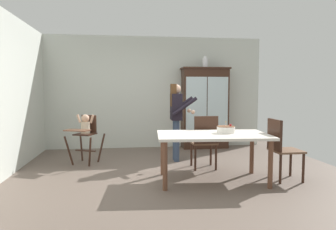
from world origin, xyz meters
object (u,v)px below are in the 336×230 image
at_px(high_chair_with_toddler, 85,130).
at_px(dining_chair_far_side, 205,138).
at_px(birthday_cake, 226,129).
at_px(ceramic_vase, 205,63).
at_px(dining_table, 213,139).
at_px(adult_person, 176,112).
at_px(dining_chair_right_end, 280,145).
at_px(china_cabinet, 205,108).

bearing_deg(high_chair_with_toddler, dining_chair_far_side, 4.41).
bearing_deg(birthday_cake, ceramic_vase, 82.55).
height_order(dining_table, dining_chair_far_side, dining_chair_far_side).
relative_size(adult_person, dining_chair_far_side, 1.59).
bearing_deg(dining_chair_right_end, adult_person, 41.93).
bearing_deg(high_chair_with_toddler, dining_chair_right_end, -2.81).
distance_m(adult_person, birthday_cake, 1.51).
xyz_separation_m(adult_person, dining_table, (0.33, -1.46, -0.31)).
distance_m(dining_table, dining_chair_right_end, 1.07).
bearing_deg(adult_person, dining_chair_far_side, -151.81).
bearing_deg(dining_table, china_cabinet, 78.00).
bearing_deg(ceramic_vase, birthday_cake, -97.45).
bearing_deg(china_cabinet, dining_chair_far_side, -104.44).
relative_size(ceramic_vase, dining_chair_far_side, 0.28).
bearing_deg(dining_chair_far_side, dining_chair_right_end, 142.76).
distance_m(adult_person, dining_chair_far_side, 0.94).
xyz_separation_m(ceramic_vase, adult_person, (-0.91, -1.28, -1.10)).
height_order(ceramic_vase, adult_person, ceramic_vase).
height_order(china_cabinet, ceramic_vase, ceramic_vase).
bearing_deg(china_cabinet, birthday_cake, -97.53).
relative_size(ceramic_vase, dining_chair_right_end, 0.28).
xyz_separation_m(high_chair_with_toddler, birthday_cake, (2.32, -1.37, 0.14)).
distance_m(ceramic_vase, high_chair_with_toddler, 3.30).
xyz_separation_m(dining_table, birthday_cake, (0.23, 0.07, 0.14)).
distance_m(high_chair_with_toddler, dining_table, 2.54).
bearing_deg(birthday_cake, adult_person, 111.71).
bearing_deg(high_chair_with_toddler, china_cabinet, 48.96).
bearing_deg(dining_chair_far_side, high_chair_with_toddler, -17.15).
relative_size(adult_person, dining_table, 0.87).
xyz_separation_m(ceramic_vase, high_chair_with_toddler, (-2.67, -1.31, -1.42)).
bearing_deg(adult_person, high_chair_with_toddler, 91.84).
height_order(china_cabinet, dining_chair_far_side, china_cabinet).
distance_m(dining_table, birthday_cake, 0.28).
xyz_separation_m(china_cabinet, birthday_cake, (-0.35, -2.67, -0.19)).
bearing_deg(high_chair_with_toddler, birthday_cake, -7.48).
xyz_separation_m(china_cabinet, ceramic_vase, (-0.00, 0.00, 1.09)).
relative_size(ceramic_vase, birthday_cake, 0.96).
bearing_deg(dining_table, high_chair_with_toddler, 145.53).
bearing_deg(adult_person, birthday_cake, -157.28).
height_order(adult_person, dining_chair_right_end, adult_person).
bearing_deg(dining_table, ceramic_vase, 78.08).
xyz_separation_m(high_chair_with_toddler, adult_person, (1.77, 0.03, 0.31)).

